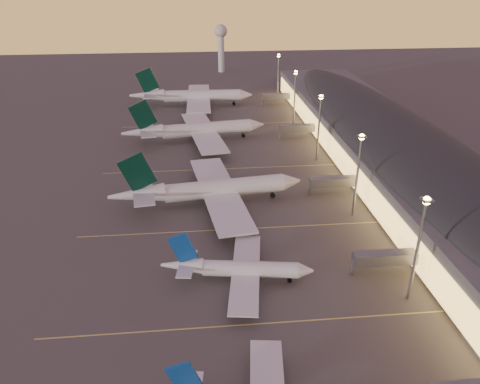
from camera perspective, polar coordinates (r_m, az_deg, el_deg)
name	(u,v)px	position (r m, az deg, el deg)	size (l,w,h in m)	color
ground	(251,309)	(106.51, 1.37, -14.04)	(700.00, 700.00, 0.00)	#43403E
airliner_narrow_north	(237,269)	(112.65, -0.36, -9.36)	(36.45, 32.87, 13.02)	silver
airliner_wide_near	(209,190)	(146.98, -3.86, 0.25)	(61.09, 56.11, 19.55)	silver
airliner_wide_mid	(195,130)	(203.09, -5.49, 7.53)	(61.59, 56.69, 19.73)	silver
airliner_wide_far	(192,96)	(258.25, -5.91, 11.55)	(65.73, 59.71, 21.07)	silver
terminal_building	(396,148)	(179.93, 18.48, 5.12)	(56.35, 255.00, 17.46)	#505056
light_masts	(335,134)	(161.55, 11.46, 6.97)	(2.20, 217.20, 25.90)	slate
radar_tower	(221,40)	(344.93, -2.33, 18.01)	(9.00, 9.00, 32.50)	silver
lane_markings	(235,221)	(139.42, -0.62, -3.51)	(90.00, 180.36, 0.00)	#D8C659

